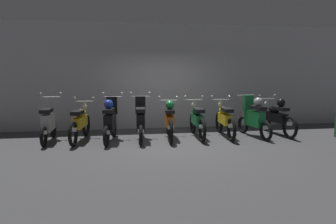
{
  "coord_description": "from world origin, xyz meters",
  "views": [
    {
      "loc": [
        -1.35,
        -7.78,
        1.87
      ],
      "look_at": [
        -0.04,
        0.57,
        0.75
      ],
      "focal_mm": 33.08,
      "sensor_mm": 36.0,
      "label": 1
    }
  ],
  "objects_px": {
    "motorbike_slot_0": "(49,122)",
    "motorbike_slot_4": "(169,120)",
    "motorbike_slot_2": "(110,120)",
    "motorbike_slot_5": "(197,120)",
    "motorbike_slot_8": "(276,117)",
    "motorbike_slot_7": "(254,117)",
    "motorbike_slot_1": "(80,123)",
    "motorbike_slot_6": "(225,119)",
    "motorbike_slot_3": "(141,121)"
  },
  "relations": [
    {
      "from": "motorbike_slot_0",
      "to": "motorbike_slot_4",
      "type": "height_order",
      "value": "motorbike_slot_0"
    },
    {
      "from": "motorbike_slot_4",
      "to": "motorbike_slot_7",
      "type": "height_order",
      "value": "motorbike_slot_7"
    },
    {
      "from": "motorbike_slot_3",
      "to": "motorbike_slot_5",
      "type": "relative_size",
      "value": 0.86
    },
    {
      "from": "motorbike_slot_1",
      "to": "motorbike_slot_2",
      "type": "height_order",
      "value": "motorbike_slot_2"
    },
    {
      "from": "motorbike_slot_0",
      "to": "motorbike_slot_6",
      "type": "distance_m",
      "value": 4.84
    },
    {
      "from": "motorbike_slot_6",
      "to": "motorbike_slot_7",
      "type": "bearing_deg",
      "value": -11.96
    },
    {
      "from": "motorbike_slot_4",
      "to": "motorbike_slot_5",
      "type": "bearing_deg",
      "value": 3.4
    },
    {
      "from": "motorbike_slot_0",
      "to": "motorbike_slot_4",
      "type": "relative_size",
      "value": 0.86
    },
    {
      "from": "motorbike_slot_8",
      "to": "motorbike_slot_4",
      "type": "bearing_deg",
      "value": -178.87
    },
    {
      "from": "motorbike_slot_7",
      "to": "motorbike_slot_4",
      "type": "bearing_deg",
      "value": 176.39
    },
    {
      "from": "motorbike_slot_0",
      "to": "motorbike_slot_5",
      "type": "xyz_separation_m",
      "value": [
        4.04,
        -0.05,
        -0.04
      ]
    },
    {
      "from": "motorbike_slot_5",
      "to": "motorbike_slot_7",
      "type": "xyz_separation_m",
      "value": [
        1.61,
        -0.2,
        0.07
      ]
    },
    {
      "from": "motorbike_slot_4",
      "to": "motorbike_slot_7",
      "type": "bearing_deg",
      "value": -3.61
    },
    {
      "from": "motorbike_slot_4",
      "to": "motorbike_slot_5",
      "type": "height_order",
      "value": "same"
    },
    {
      "from": "motorbike_slot_2",
      "to": "motorbike_slot_3",
      "type": "distance_m",
      "value": 0.81
    },
    {
      "from": "motorbike_slot_3",
      "to": "motorbike_slot_7",
      "type": "xyz_separation_m",
      "value": [
        3.22,
        -0.04,
        0.04
      ]
    },
    {
      "from": "motorbike_slot_0",
      "to": "motorbike_slot_4",
      "type": "distance_m",
      "value": 3.23
    },
    {
      "from": "motorbike_slot_4",
      "to": "motorbike_slot_5",
      "type": "distance_m",
      "value": 0.81
    },
    {
      "from": "motorbike_slot_4",
      "to": "motorbike_slot_1",
      "type": "bearing_deg",
      "value": 177.95
    },
    {
      "from": "motorbike_slot_1",
      "to": "motorbike_slot_3",
      "type": "bearing_deg",
      "value": -7.04
    },
    {
      "from": "motorbike_slot_1",
      "to": "motorbike_slot_7",
      "type": "xyz_separation_m",
      "value": [
        4.83,
        -0.24,
        0.07
      ]
    },
    {
      "from": "motorbike_slot_1",
      "to": "motorbike_slot_6",
      "type": "distance_m",
      "value": 4.03
    },
    {
      "from": "motorbike_slot_2",
      "to": "motorbike_slot_5",
      "type": "height_order",
      "value": "motorbike_slot_2"
    },
    {
      "from": "motorbike_slot_4",
      "to": "motorbike_slot_5",
      "type": "xyz_separation_m",
      "value": [
        0.81,
        0.05,
        -0.04
      ]
    },
    {
      "from": "motorbike_slot_7",
      "to": "motorbike_slot_0",
      "type": "bearing_deg",
      "value": 177.44
    },
    {
      "from": "motorbike_slot_0",
      "to": "motorbike_slot_6",
      "type": "bearing_deg",
      "value": -0.98
    },
    {
      "from": "motorbike_slot_3",
      "to": "motorbike_slot_4",
      "type": "bearing_deg",
      "value": 7.93
    },
    {
      "from": "motorbike_slot_0",
      "to": "motorbike_slot_7",
      "type": "relative_size",
      "value": 1.0
    },
    {
      "from": "motorbike_slot_0",
      "to": "motorbike_slot_5",
      "type": "bearing_deg",
      "value": -0.74
    },
    {
      "from": "motorbike_slot_5",
      "to": "motorbike_slot_3",
      "type": "bearing_deg",
      "value": -174.32
    },
    {
      "from": "motorbike_slot_0",
      "to": "motorbike_slot_2",
      "type": "distance_m",
      "value": 1.64
    },
    {
      "from": "motorbike_slot_0",
      "to": "motorbike_slot_4",
      "type": "bearing_deg",
      "value": -1.78
    },
    {
      "from": "motorbike_slot_0",
      "to": "motorbike_slot_5",
      "type": "relative_size",
      "value": 0.86
    },
    {
      "from": "motorbike_slot_5",
      "to": "motorbike_slot_6",
      "type": "xyz_separation_m",
      "value": [
        0.81,
        -0.03,
        0.0
      ]
    },
    {
      "from": "motorbike_slot_0",
      "to": "motorbike_slot_6",
      "type": "relative_size",
      "value": 0.86
    },
    {
      "from": "motorbike_slot_2",
      "to": "motorbike_slot_6",
      "type": "distance_m",
      "value": 3.23
    },
    {
      "from": "motorbike_slot_0",
      "to": "motorbike_slot_8",
      "type": "height_order",
      "value": "motorbike_slot_0"
    },
    {
      "from": "motorbike_slot_2",
      "to": "motorbike_slot_0",
      "type": "bearing_deg",
      "value": 171.5
    },
    {
      "from": "motorbike_slot_1",
      "to": "motorbike_slot_8",
      "type": "relative_size",
      "value": 1.0
    },
    {
      "from": "motorbike_slot_5",
      "to": "motorbike_slot_6",
      "type": "distance_m",
      "value": 0.81
    },
    {
      "from": "motorbike_slot_1",
      "to": "motorbike_slot_7",
      "type": "height_order",
      "value": "motorbike_slot_7"
    },
    {
      "from": "motorbike_slot_0",
      "to": "motorbike_slot_7",
      "type": "distance_m",
      "value": 5.65
    },
    {
      "from": "motorbike_slot_5",
      "to": "motorbike_slot_8",
      "type": "height_order",
      "value": "same"
    },
    {
      "from": "motorbike_slot_1",
      "to": "motorbike_slot_6",
      "type": "relative_size",
      "value": 1.0
    },
    {
      "from": "motorbike_slot_1",
      "to": "motorbike_slot_6",
      "type": "bearing_deg",
      "value": -0.99
    },
    {
      "from": "motorbike_slot_3",
      "to": "motorbike_slot_6",
      "type": "distance_m",
      "value": 2.42
    },
    {
      "from": "motorbike_slot_2",
      "to": "motorbike_slot_8",
      "type": "xyz_separation_m",
      "value": [
        4.84,
        0.21,
        -0.04
      ]
    },
    {
      "from": "motorbike_slot_1",
      "to": "motorbike_slot_7",
      "type": "bearing_deg",
      "value": -2.83
    },
    {
      "from": "motorbike_slot_4",
      "to": "motorbike_slot_8",
      "type": "relative_size",
      "value": 1.0
    },
    {
      "from": "motorbike_slot_3",
      "to": "motorbike_slot_4",
      "type": "relative_size",
      "value": 0.86
    }
  ]
}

